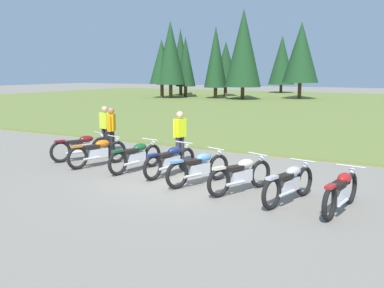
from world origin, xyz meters
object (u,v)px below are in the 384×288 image
object	(u,v)px
motorcycle_orange	(98,152)
rider_checking_bike	(105,127)
motorcycle_british_green	(136,156)
motorcycle_maroon	(82,147)
motorcycle_navy	(171,160)
motorcycle_red	(341,191)
motorcycle_sky_blue	(199,167)
rider_with_back_turned	(112,129)
motorcycle_cream	(241,174)
rider_in_hivis_vest	(180,135)
motorcycle_silver	(289,183)

from	to	relation	value
motorcycle_orange	rider_checking_bike	xyz separation A→B (m)	(-1.21, 1.77, 0.51)
motorcycle_orange	motorcycle_british_green	bearing A→B (deg)	0.51
motorcycle_maroon	motorcycle_navy	bearing A→B (deg)	-6.45
motorcycle_maroon	motorcycle_red	bearing A→B (deg)	-9.21
motorcycle_orange	motorcycle_navy	size ratio (longest dim) A/B	0.98
motorcycle_british_green	motorcycle_sky_blue	distance (m)	2.36
rider_with_back_turned	motorcycle_maroon	bearing A→B (deg)	-115.04
motorcycle_orange	rider_checking_bike	distance (m)	2.20
motorcycle_orange	motorcycle_sky_blue	size ratio (longest dim) A/B	1.02
motorcycle_sky_blue	rider_with_back_turned	bearing A→B (deg)	157.35
motorcycle_orange	motorcycle_cream	size ratio (longest dim) A/B	1.03
motorcycle_red	rider_in_hivis_vest	world-z (taller)	rider_in_hivis_vest
motorcycle_orange	motorcycle_cream	bearing A→B (deg)	-6.70
motorcycle_orange	motorcycle_british_green	xyz separation A→B (m)	(1.43, 0.01, 0.00)
rider_in_hivis_vest	motorcycle_sky_blue	bearing A→B (deg)	-47.26
motorcycle_cream	motorcycle_maroon	bearing A→B (deg)	170.44
motorcycle_sky_blue	motorcycle_silver	world-z (taller)	same
motorcycle_cream	motorcycle_orange	bearing A→B (deg)	173.30
motorcycle_british_green	motorcycle_silver	size ratio (longest dim) A/B	1.01
rider_in_hivis_vest	rider_checking_bike	size ratio (longest dim) A/B	1.00
motorcycle_sky_blue	rider_in_hivis_vest	world-z (taller)	rider_in_hivis_vest
motorcycle_maroon	motorcycle_red	distance (m)	8.57
motorcycle_maroon	motorcycle_british_green	distance (m)	2.55
rider_in_hivis_vest	rider_with_back_turned	bearing A→B (deg)	179.02
motorcycle_maroon	motorcycle_cream	xyz separation A→B (m)	(6.07, -1.02, 0.00)
rider_checking_bike	rider_in_hivis_vest	bearing A→B (deg)	-6.99
motorcycle_navy	motorcycle_red	bearing A→B (deg)	-11.32
motorcycle_cream	rider_checking_bike	world-z (taller)	rider_checking_bike
motorcycle_maroon	motorcycle_navy	world-z (taller)	same
motorcycle_sky_blue	motorcycle_red	size ratio (longest dim) A/B	0.95
motorcycle_silver	motorcycle_orange	bearing A→B (deg)	172.45
motorcycle_red	rider_checking_bike	bearing A→B (deg)	162.53
motorcycle_cream	motorcycle_silver	xyz separation A→B (m)	(1.26, -0.24, 0.00)
motorcycle_british_green	rider_in_hivis_vest	world-z (taller)	rider_in_hivis_vest
motorcycle_red	rider_in_hivis_vest	size ratio (longest dim) A/B	1.26
motorcycle_orange	motorcycle_silver	xyz separation A→B (m)	(6.25, -0.83, 0.00)
motorcycle_cream	rider_in_hivis_vest	distance (m)	3.52
motorcycle_sky_blue	motorcycle_red	xyz separation A→B (m)	(3.63, -0.52, 0.00)
motorcycle_red	rider_in_hivis_vest	bearing A→B (deg)	156.46
rider_in_hivis_vest	motorcycle_silver	bearing A→B (deg)	-27.87
motorcycle_orange	motorcycle_cream	world-z (taller)	same
motorcycle_silver	rider_in_hivis_vest	bearing A→B (deg)	152.13
motorcycle_silver	motorcycle_red	xyz separation A→B (m)	(1.13, -0.11, 0.00)
motorcycle_british_green	motorcycle_red	distance (m)	6.03
motorcycle_sky_blue	rider_with_back_turned	xyz separation A→B (m)	(-4.37, 1.83, 0.51)
motorcycle_navy	rider_in_hivis_vest	bearing A→B (deg)	110.67
rider_checking_bike	rider_with_back_turned	world-z (taller)	same
motorcycle_maroon	rider_in_hivis_vest	xyz separation A→B (m)	(3.19, 0.93, 0.51)
motorcycle_maroon	motorcycle_sky_blue	bearing A→B (deg)	-10.00
motorcycle_british_green	motorcycle_sky_blue	bearing A→B (deg)	-10.49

